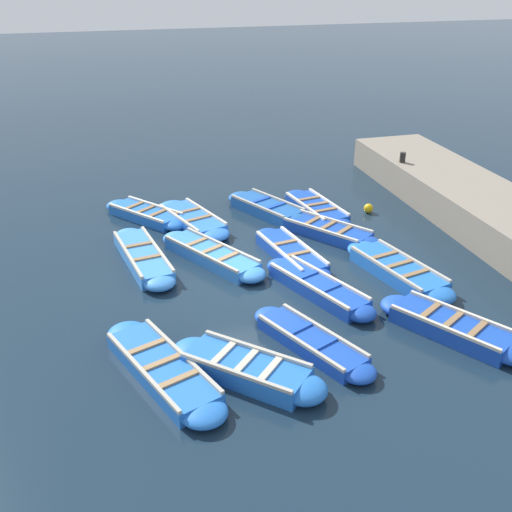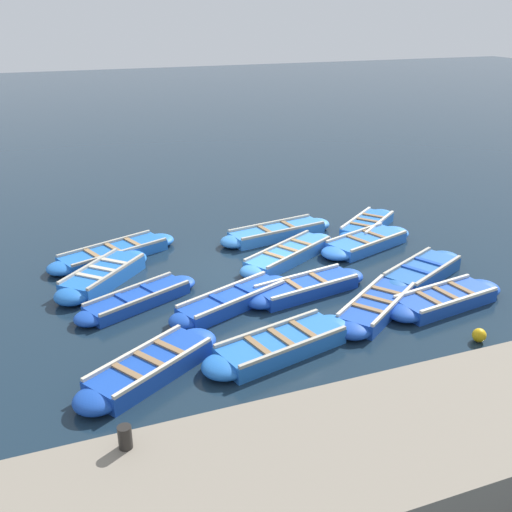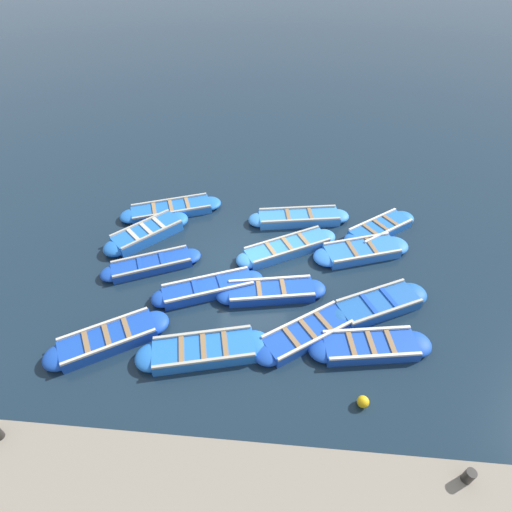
% 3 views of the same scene
% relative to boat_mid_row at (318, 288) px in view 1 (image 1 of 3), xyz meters
% --- Properties ---
extents(ground_plane, '(120.00, 120.00, 0.00)m').
position_rel_boat_mid_row_xyz_m(ground_plane, '(-1.31, 1.35, -0.17)').
color(ground_plane, '#162838').
extents(boat_mid_row, '(2.03, 3.62, 0.40)m').
position_rel_boat_mid_row_xyz_m(boat_mid_row, '(0.00, 0.00, 0.00)').
color(boat_mid_row, '#1947B7').
rests_on(boat_mid_row, ground).
extents(boat_stern_in, '(2.06, 3.40, 0.36)m').
position_rel_boat_mid_row_xyz_m(boat_stern_in, '(-0.95, -2.12, -0.02)').
color(boat_stern_in, '#1947B7').
rests_on(boat_stern_in, ground).
extents(boat_broadside, '(2.69, 3.14, 0.38)m').
position_rel_boat_mid_row_xyz_m(boat_broadside, '(-3.60, 5.89, -0.01)').
color(boat_broadside, blue).
rests_on(boat_broadside, ground).
extents(boat_outer_right, '(2.71, 3.33, 0.40)m').
position_rel_boat_mid_row_xyz_m(boat_outer_right, '(1.47, 3.14, -0.00)').
color(boat_outer_right, '#1947B7').
rests_on(boat_outer_right, ground).
extents(boat_bow_out, '(1.79, 3.85, 0.42)m').
position_rel_boat_mid_row_xyz_m(boat_bow_out, '(2.32, 0.29, 0.01)').
color(boat_bow_out, blue).
rests_on(boat_bow_out, ground).
extents(boat_far_corner, '(2.35, 3.48, 0.42)m').
position_rel_boat_mid_row_xyz_m(boat_far_corner, '(0.24, 5.29, 0.01)').
color(boat_far_corner, '#1E59AD').
rests_on(boat_far_corner, ground).
extents(boat_centre, '(2.60, 3.77, 0.41)m').
position_rel_boat_mid_row_xyz_m(boat_centre, '(-2.18, 2.45, 0.00)').
color(boat_centre, '#3884E0').
rests_on(boat_centre, ground).
extents(boat_end_of_row, '(1.41, 3.59, 0.39)m').
position_rel_boat_mid_row_xyz_m(boat_end_of_row, '(-0.04, 2.00, -0.01)').
color(boat_end_of_row, '#1947B7').
rests_on(boat_end_of_row, ground).
extents(boat_alongside, '(2.57, 3.44, 0.44)m').
position_rel_boat_mid_row_xyz_m(boat_alongside, '(2.19, -2.46, 0.02)').
color(boat_alongside, '#1947B7').
rests_on(boat_alongside, ground).
extents(boat_outer_left, '(1.46, 4.01, 0.40)m').
position_rel_boat_mid_row_xyz_m(boat_outer_left, '(-4.00, 2.85, -0.00)').
color(boat_outer_left, '#3884E0').
rests_on(boat_outer_left, ground).
extents(boat_tucked, '(2.27, 4.07, 0.38)m').
position_rel_boat_mid_row_xyz_m(boat_tucked, '(-4.13, -2.22, -0.01)').
color(boat_tucked, blue).
rests_on(boat_tucked, ground).
extents(boat_drifting, '(2.04, 3.65, 0.38)m').
position_rel_boat_mid_row_xyz_m(boat_drifting, '(-2.25, 5.06, -0.01)').
color(boat_drifting, blue).
rests_on(boat_drifting, ground).
extents(boat_inner_gap, '(3.06, 3.02, 0.46)m').
position_rel_boat_mid_row_xyz_m(boat_inner_gap, '(-2.53, -2.72, 0.03)').
color(boat_inner_gap, blue).
rests_on(boat_inner_gap, ground).
extents(boat_near_quay, '(1.41, 3.58, 0.39)m').
position_rel_boat_mid_row_xyz_m(boat_near_quay, '(1.78, 4.86, -0.01)').
color(boat_near_quay, '#1947B7').
rests_on(boat_near_quay, ground).
extents(quay_wall, '(2.74, 15.86, 1.05)m').
position_rel_boat_mid_row_xyz_m(quay_wall, '(6.40, 1.35, 0.35)').
color(quay_wall, gray).
rests_on(quay_wall, ground).
extents(bollard_mid_north, '(0.20, 0.20, 0.35)m').
position_rel_boat_mid_row_xyz_m(bollard_mid_north, '(5.38, 6.09, 1.05)').
color(bollard_mid_north, black).
rests_on(bollard_mid_north, quay_wall).
extents(buoy_orange_near, '(0.31, 0.31, 0.31)m').
position_rel_boat_mid_row_xyz_m(buoy_orange_near, '(3.44, 4.49, -0.02)').
color(buoy_orange_near, '#EAB214').
rests_on(buoy_orange_near, ground).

